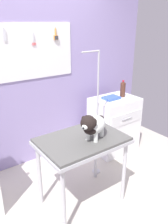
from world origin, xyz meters
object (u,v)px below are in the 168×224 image
dog (93,125)px  grooming_arm (97,121)px  grooming_table (82,146)px  cabinet_right (114,124)px  soda_bottle (123,89)px

dog → grooming_arm: bearing=47.0°
grooming_arm → dog: (-0.40, -0.42, 0.21)m
grooming_table → grooming_arm: bearing=35.6°
grooming_table → cabinet_right: 1.31m
grooming_table → dog: 0.28m
cabinet_right → grooming_arm: bearing=-151.9°
dog → soda_bottle: 1.39m
grooming_table → soda_bottle: bearing=28.2°
dog → cabinet_right: (1.02, 0.76, -0.55)m
grooming_table → grooming_arm: grooming_arm is taller
grooming_arm → soda_bottle: grooming_arm is taller
grooming_arm → dog: size_ratio=4.02×
grooming_table → dog: (0.07, -0.09, 0.25)m
grooming_table → grooming_arm: size_ratio=0.55×
cabinet_right → soda_bottle: soda_bottle is taller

